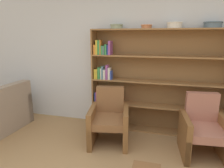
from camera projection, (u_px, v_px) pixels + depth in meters
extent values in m
cube|color=silver|center=(130.00, 57.00, 3.84)|extent=(12.00, 0.06, 2.75)
cube|color=olive|center=(95.00, 79.00, 3.93)|extent=(0.02, 0.30, 1.90)
cube|color=olive|center=(160.00, 29.00, 3.41)|extent=(2.40, 0.30, 0.02)
cube|color=olive|center=(155.00, 130.00, 3.85)|extent=(2.40, 0.30, 0.03)
cube|color=brown|center=(158.00, 81.00, 3.76)|extent=(2.40, 0.01, 1.90)
cube|color=#B2A899|center=(96.00, 120.00, 4.05)|extent=(0.02, 0.13, 0.17)
cube|color=#334CB2|center=(98.00, 118.00, 4.04)|extent=(0.04, 0.14, 0.25)
cube|color=#388C47|center=(100.00, 120.00, 4.03)|extent=(0.03, 0.12, 0.20)
cube|color=gold|center=(102.00, 119.00, 4.03)|extent=(0.02, 0.16, 0.23)
cube|color=#669EB2|center=(103.00, 118.00, 4.01)|extent=(0.02, 0.14, 0.27)
cube|color=#669EB2|center=(105.00, 118.00, 4.02)|extent=(0.04, 0.18, 0.26)
cube|color=#669EB2|center=(106.00, 120.00, 4.03)|extent=(0.02, 0.19, 0.17)
cube|color=#B2A899|center=(107.00, 120.00, 3.99)|extent=(0.03, 0.14, 0.24)
cube|color=olive|center=(156.00, 106.00, 3.73)|extent=(2.40, 0.30, 0.03)
cube|color=#334CB2|center=(96.00, 97.00, 3.94)|extent=(0.02, 0.13, 0.18)
cube|color=#994C99|center=(97.00, 96.00, 3.95)|extent=(0.03, 0.17, 0.20)
cube|color=orange|center=(99.00, 96.00, 3.94)|extent=(0.02, 0.17, 0.23)
cube|color=#388C47|center=(101.00, 95.00, 3.92)|extent=(0.03, 0.16, 0.26)
cube|color=white|center=(103.00, 97.00, 3.93)|extent=(0.04, 0.20, 0.20)
cube|color=gold|center=(105.00, 95.00, 3.91)|extent=(0.04, 0.19, 0.26)
cube|color=gold|center=(108.00, 97.00, 3.91)|extent=(0.04, 0.19, 0.18)
cube|color=white|center=(110.00, 97.00, 3.88)|extent=(0.03, 0.16, 0.20)
cube|color=black|center=(112.00, 98.00, 3.88)|extent=(0.03, 0.17, 0.19)
cube|color=#4C756B|center=(113.00, 98.00, 3.89)|extent=(0.02, 0.20, 0.16)
cube|color=#994C99|center=(114.00, 98.00, 3.85)|extent=(0.02, 0.14, 0.19)
cube|color=#669EB2|center=(116.00, 97.00, 3.85)|extent=(0.04, 0.17, 0.22)
cube|color=#7F6B4C|center=(118.00, 98.00, 3.84)|extent=(0.02, 0.17, 0.21)
cube|color=orange|center=(120.00, 98.00, 3.85)|extent=(0.02, 0.18, 0.17)
cube|color=#334CB2|center=(120.00, 98.00, 3.81)|extent=(0.03, 0.13, 0.21)
cube|color=red|center=(122.00, 97.00, 3.83)|extent=(0.02, 0.19, 0.24)
cube|color=olive|center=(158.00, 82.00, 3.62)|extent=(2.40, 0.30, 0.02)
cube|color=gold|center=(96.00, 74.00, 3.84)|extent=(0.03, 0.16, 0.18)
cube|color=gold|center=(98.00, 74.00, 3.85)|extent=(0.04, 0.19, 0.19)
cube|color=#388C47|center=(100.00, 73.00, 3.83)|extent=(0.04, 0.18, 0.22)
cube|color=white|center=(102.00, 74.00, 3.79)|extent=(0.02, 0.12, 0.21)
cube|color=#669EB2|center=(103.00, 73.00, 3.79)|extent=(0.02, 0.13, 0.25)
cube|color=white|center=(105.00, 74.00, 3.79)|extent=(0.04, 0.14, 0.18)
cube|color=#994C99|center=(107.00, 72.00, 3.76)|extent=(0.04, 0.13, 0.27)
cube|color=white|center=(110.00, 73.00, 3.75)|extent=(0.04, 0.13, 0.22)
cube|color=#334CB2|center=(111.00, 75.00, 3.75)|extent=(0.02, 0.12, 0.16)
cube|color=olive|center=(159.00, 56.00, 3.52)|extent=(2.40, 0.30, 0.02)
cube|color=orange|center=(95.00, 50.00, 3.72)|extent=(0.04, 0.13, 0.18)
cube|color=gold|center=(97.00, 47.00, 3.70)|extent=(0.03, 0.12, 0.26)
cube|color=#388C47|center=(99.00, 47.00, 3.69)|extent=(0.04, 0.13, 0.26)
cube|color=orange|center=(101.00, 47.00, 3.68)|extent=(0.02, 0.12, 0.27)
cube|color=#388C47|center=(103.00, 50.00, 3.72)|extent=(0.03, 0.19, 0.17)
cube|color=#4C756B|center=(104.00, 50.00, 3.69)|extent=(0.03, 0.16, 0.16)
cube|color=#388C47|center=(107.00, 49.00, 3.68)|extent=(0.03, 0.16, 0.19)
cube|color=#334CB2|center=(108.00, 50.00, 3.66)|extent=(0.02, 0.14, 0.17)
cube|color=#994C99|center=(110.00, 48.00, 3.67)|extent=(0.04, 0.19, 0.25)
cylinder|color=gray|center=(116.00, 27.00, 3.59)|extent=(0.21, 0.21, 0.08)
torus|color=gray|center=(116.00, 25.00, 3.58)|extent=(0.24, 0.24, 0.02)
cylinder|color=#C67547|center=(147.00, 27.00, 3.46)|extent=(0.18, 0.18, 0.06)
torus|color=#C67547|center=(147.00, 25.00, 3.45)|extent=(0.20, 0.20, 0.02)
cylinder|color=silver|center=(174.00, 25.00, 3.34)|extent=(0.24, 0.24, 0.10)
torus|color=silver|center=(175.00, 23.00, 3.33)|extent=(0.26, 0.26, 0.02)
cylinder|color=slate|center=(213.00, 25.00, 3.19)|extent=(0.27, 0.27, 0.09)
torus|color=slate|center=(213.00, 22.00, 3.18)|extent=(0.29, 0.29, 0.02)
cube|color=gray|center=(13.00, 106.00, 4.31)|extent=(0.93, 0.16, 0.62)
cube|color=tan|center=(1.00, 99.00, 3.68)|extent=(0.19, 0.37, 0.37)
cube|color=brown|center=(126.00, 142.00, 3.06)|extent=(0.08, 0.08, 0.37)
cube|color=brown|center=(89.00, 141.00, 3.10)|extent=(0.08, 0.08, 0.37)
cube|color=brown|center=(126.00, 125.00, 3.65)|extent=(0.08, 0.08, 0.37)
cube|color=brown|center=(95.00, 124.00, 3.69)|extent=(0.08, 0.08, 0.37)
cube|color=brown|center=(109.00, 120.00, 3.32)|extent=(0.59, 0.72, 0.12)
cube|color=brown|center=(110.00, 100.00, 3.53)|extent=(0.49, 0.21, 0.48)
cube|color=brown|center=(126.00, 126.00, 3.33)|extent=(0.20, 0.68, 0.61)
cube|color=brown|center=(92.00, 125.00, 3.37)|extent=(0.20, 0.68, 0.61)
cube|color=brown|center=(187.00, 154.00, 2.76)|extent=(0.08, 0.08, 0.37)
cube|color=brown|center=(216.00, 136.00, 3.25)|extent=(0.08, 0.08, 0.37)
cube|color=brown|center=(180.00, 133.00, 3.35)|extent=(0.08, 0.08, 0.37)
cube|color=#B2705B|center=(205.00, 131.00, 2.96)|extent=(0.54, 0.68, 0.12)
cube|color=#B2705B|center=(201.00, 107.00, 3.16)|extent=(0.49, 0.17, 0.48)
cube|color=brown|center=(224.00, 138.00, 2.93)|extent=(0.14, 0.68, 0.61)
cube|color=brown|center=(184.00, 135.00, 3.02)|extent=(0.14, 0.68, 0.61)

